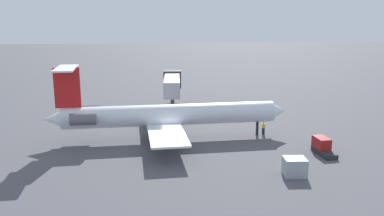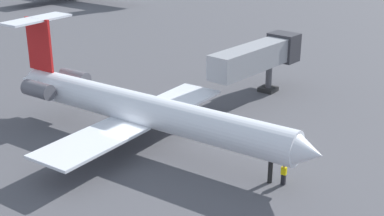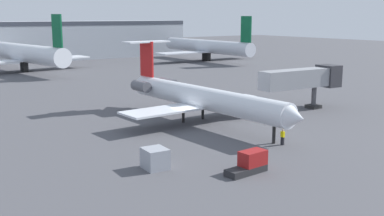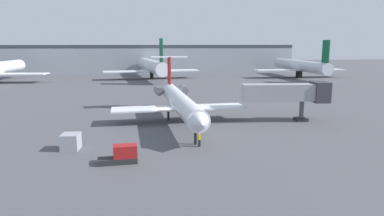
# 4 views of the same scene
# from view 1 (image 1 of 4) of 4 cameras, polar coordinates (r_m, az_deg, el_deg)

# --- Properties ---
(ground_plane) EXTENTS (400.00, 400.00, 0.10)m
(ground_plane) POSITION_cam_1_polar(r_m,az_deg,el_deg) (51.41, -2.80, -5.30)
(ground_plane) COLOR #4C4C51
(regional_jet) EXTENTS (21.07, 32.08, 9.78)m
(regional_jet) POSITION_cam_1_polar(r_m,az_deg,el_deg) (53.07, -4.00, -0.93)
(regional_jet) COLOR silver
(regional_jet) RESTS_ON ground_plane
(jet_bridge) EXTENTS (13.75, 3.86, 6.23)m
(jet_bridge) POSITION_cam_1_polar(r_m,az_deg,el_deg) (70.05, -2.83, 3.44)
(jet_bridge) COLOR gray
(jet_bridge) RESTS_ON ground_plane
(ground_crew_marshaller) EXTENTS (0.28, 0.41, 1.69)m
(ground_crew_marshaller) POSITION_cam_1_polar(r_m,az_deg,el_deg) (56.75, 10.08, -2.78)
(ground_crew_marshaller) COLOR black
(ground_crew_marshaller) RESTS_ON ground_plane
(baggage_tug_lead) EXTENTS (4.08, 1.65, 1.90)m
(baggage_tug_lead) POSITION_cam_1_polar(r_m,az_deg,el_deg) (50.40, 18.00, -5.25)
(baggage_tug_lead) COLOR #262628
(baggage_tug_lead) RESTS_ON ground_plane
(cargo_container_uld) EXTENTS (2.15, 2.39, 1.85)m
(cargo_container_uld) POSITION_cam_1_polar(r_m,az_deg,el_deg) (42.92, 14.33, -8.07)
(cargo_container_uld) COLOR #999EA8
(cargo_container_uld) RESTS_ON ground_plane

